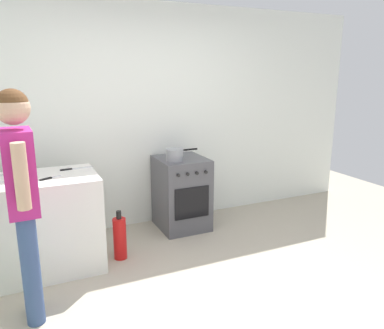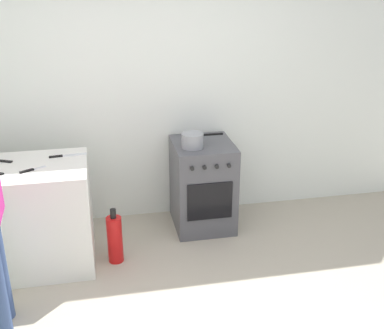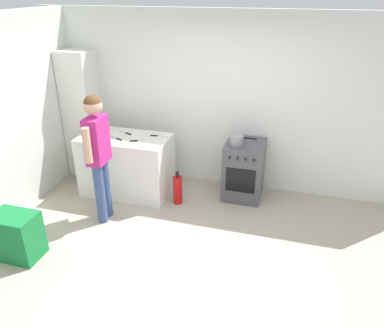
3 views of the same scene
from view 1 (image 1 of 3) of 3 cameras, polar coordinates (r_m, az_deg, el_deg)
name	(u,v)px [view 1 (image 1 of 3)]	position (r m, az deg, el deg)	size (l,w,h in m)	color
ground_plane	(218,304)	(3.22, 4.04, -20.51)	(8.00, 8.00, 0.00)	#ADA38E
back_wall	(141,117)	(4.49, -7.71, 7.12)	(6.00, 0.10, 2.60)	silver
counter_unit	(26,226)	(3.78, -23.92, -8.59)	(1.30, 0.70, 0.90)	silver
oven_left	(181,193)	(4.45, -1.62, -4.35)	(0.55, 0.62, 0.85)	#4C4C51
pot	(175,155)	(4.20, -2.64, 1.48)	(0.38, 0.20, 0.13)	gray
knife_carving	(11,175)	(3.80, -25.82, -1.44)	(0.31, 0.16, 0.01)	silver
knife_bread	(7,182)	(3.58, -26.40, -2.37)	(0.32, 0.19, 0.01)	silver
knife_paring	(49,178)	(3.55, -20.96, -1.96)	(0.20, 0.12, 0.01)	silver
knife_chef	(75,169)	(3.82, -17.38, -0.59)	(0.31, 0.06, 0.01)	silver
person	(21,187)	(2.88, -24.58, -3.09)	(0.23, 0.57, 1.71)	#384C7A
fire_extinguisher	(120,238)	(3.85, -10.94, -10.92)	(0.13, 0.13, 0.50)	red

